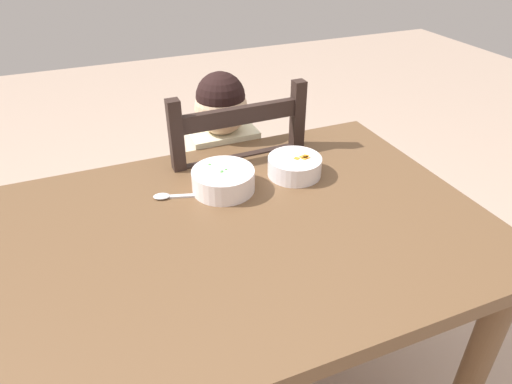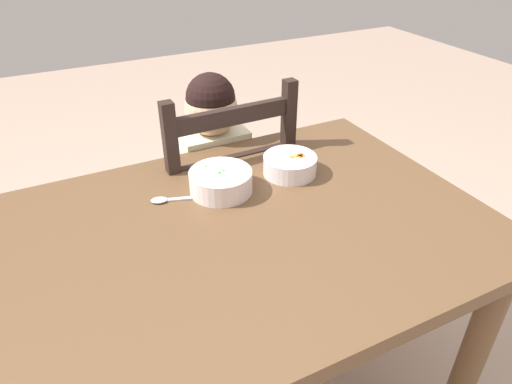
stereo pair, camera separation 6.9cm
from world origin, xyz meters
name	(u,v)px [view 1 (the left image)]	position (x,y,z in m)	size (l,w,h in m)	color
dining_table	(242,262)	(0.00, 0.00, 0.63)	(1.19, 0.83, 0.75)	brown
dining_chair	(228,211)	(0.12, 0.46, 0.46)	(0.43, 0.43, 0.96)	black
child_figure	(226,169)	(0.12, 0.46, 0.63)	(0.32, 0.31, 0.96)	beige
bowl_of_peas	(223,179)	(0.01, 0.17, 0.78)	(0.17, 0.17, 0.06)	white
bowl_of_carrots	(295,166)	(0.22, 0.17, 0.78)	(0.15, 0.15, 0.05)	white
spoon	(170,196)	(-0.13, 0.18, 0.75)	(0.14, 0.06, 0.01)	silver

